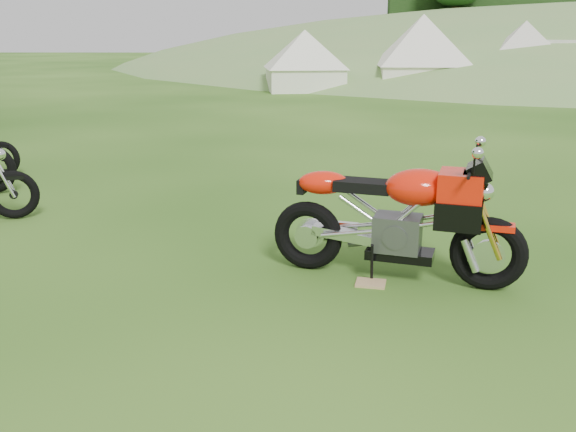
# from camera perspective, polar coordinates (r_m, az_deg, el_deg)

# --- Properties ---
(ground) EXTENTS (120.00, 120.00, 0.00)m
(ground) POSITION_cam_1_polar(r_m,az_deg,el_deg) (5.43, -1.03, -8.28)
(ground) COLOR #1F480F
(ground) RESTS_ON ground
(sport_motorcycle) EXTENTS (2.30, 1.19, 1.34)m
(sport_motorcycle) POSITION_cam_1_polar(r_m,az_deg,el_deg) (5.95, 9.59, 0.58)
(sport_motorcycle) COLOR red
(sport_motorcycle) RESTS_ON ground
(plywood_board) EXTENTS (0.31, 0.27, 0.02)m
(plywood_board) POSITION_cam_1_polar(r_m,az_deg,el_deg) (5.98, 7.36, -5.94)
(plywood_board) COLOR tan
(plywood_board) RESTS_ON ground
(tent_left) EXTENTS (3.07, 3.07, 2.38)m
(tent_left) POSITION_cam_1_polar(r_m,az_deg,el_deg) (24.83, 1.50, 13.84)
(tent_left) COLOR white
(tent_left) RESTS_ON ground
(tent_mid) EXTENTS (3.25, 3.25, 2.72)m
(tent_mid) POSITION_cam_1_polar(r_m,az_deg,el_deg) (25.31, 11.81, 13.95)
(tent_mid) COLOR white
(tent_mid) RESTS_ON ground
(tent_right) EXTENTS (3.47, 3.47, 2.59)m
(tent_right) POSITION_cam_1_polar(r_m,az_deg,el_deg) (26.86, 20.19, 13.29)
(tent_right) COLOR beige
(tent_right) RESTS_ON ground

